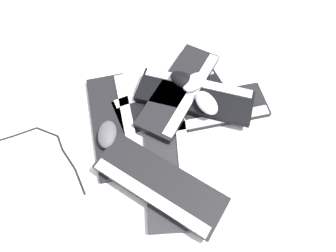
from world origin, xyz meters
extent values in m
plane|color=white|center=(0.00, 0.00, 0.00)|extent=(3.20, 3.20, 0.00)
cube|color=#232326|center=(0.20, -0.03, 0.01)|extent=(0.46, 0.24, 0.02)
cube|color=silver|center=(0.21, 0.02, 0.03)|extent=(0.42, 0.13, 0.01)
cube|color=black|center=(0.01, 0.19, 0.01)|extent=(0.18, 0.45, 0.02)
cube|color=#B2B5BA|center=(0.07, 0.18, 0.03)|extent=(0.06, 0.42, 0.01)
cube|color=black|center=(-0.07, 0.06, 0.01)|extent=(0.21, 0.46, 0.02)
cube|color=#B2B5BA|center=(-0.12, 0.05, 0.03)|extent=(0.09, 0.42, 0.01)
cube|color=black|center=(-0.03, -0.18, 0.01)|extent=(0.45, 0.17, 0.02)
cube|color=#B2B5BA|center=(-0.02, -0.13, 0.03)|extent=(0.42, 0.06, 0.01)
cube|color=black|center=(0.26, -0.08, 0.04)|extent=(0.43, 0.40, 0.02)
cube|color=#B2B5BA|center=(0.29, -0.12, 0.06)|extent=(0.34, 0.30, 0.01)
cube|color=black|center=(-0.04, 0.14, 0.04)|extent=(0.36, 0.45, 0.02)
cube|color=silver|center=(-0.09, 0.17, 0.06)|extent=(0.25, 0.37, 0.01)
cube|color=black|center=(-0.09, 0.09, 0.04)|extent=(0.42, 0.41, 0.02)
cube|color=silver|center=(-0.05, 0.13, 0.06)|extent=(0.33, 0.32, 0.01)
ellipsoid|color=#4C4C51|center=(0.03, -0.21, 0.05)|extent=(0.12, 0.09, 0.04)
ellipsoid|color=silver|center=(0.02, 0.16, 0.08)|extent=(0.12, 0.09, 0.04)
ellipsoid|color=silver|center=(-0.08, 0.15, 0.08)|extent=(0.11, 0.13, 0.04)
ellipsoid|color=black|center=(-0.10, 0.11, 0.08)|extent=(0.13, 0.12, 0.04)
cylinder|color=black|center=(0.16, -0.34, 0.00)|extent=(0.10, 0.03, 0.01)
cylinder|color=black|center=(0.07, -0.36, 0.00)|extent=(0.09, 0.04, 0.01)
cylinder|color=black|center=(-0.01, -0.39, 0.00)|extent=(0.06, 0.02, 0.01)
cylinder|color=black|center=(-0.07, -0.43, 0.00)|extent=(0.06, 0.08, 0.01)
cylinder|color=black|center=(-0.09, -0.51, 0.00)|extent=(0.02, 0.09, 0.01)
cylinder|color=black|center=(-0.08, -0.60, 0.00)|extent=(0.02, 0.09, 0.01)
sphere|color=black|center=(0.21, -0.33, 0.00)|extent=(0.01, 0.01, 0.01)
sphere|color=black|center=(0.11, -0.35, 0.00)|extent=(0.01, 0.01, 0.01)
sphere|color=black|center=(0.02, -0.38, 0.00)|extent=(0.01, 0.01, 0.01)
sphere|color=black|center=(-0.04, -0.39, 0.00)|extent=(0.01, 0.01, 0.01)
sphere|color=black|center=(-0.09, -0.46, 0.00)|extent=(0.01, 0.01, 0.01)
sphere|color=black|center=(-0.08, -0.55, 0.00)|extent=(0.01, 0.01, 0.01)
camera|label=1|loc=(0.57, -0.14, 0.98)|focal=32.00mm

